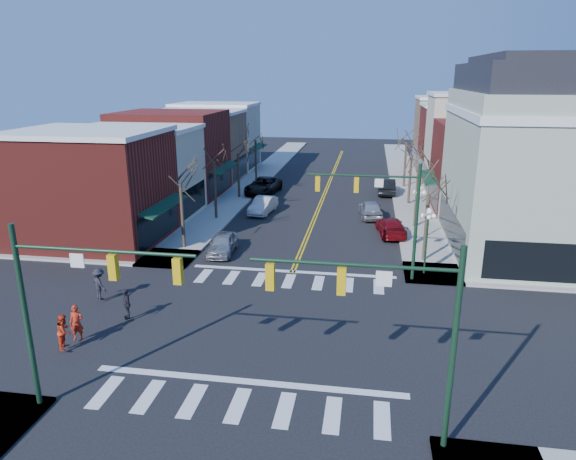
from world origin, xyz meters
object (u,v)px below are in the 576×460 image
at_px(victorian_corner, 549,158).
at_px(car_left_far, 263,186).
at_px(car_right_near, 391,227).
at_px(pedestrian_dark_a, 127,304).
at_px(car_left_mid, 263,205).
at_px(pedestrian_red_a, 77,323).
at_px(pedestrian_dark_b, 99,284).
at_px(lamppost_midblock, 419,204).
at_px(lamppost_corner, 427,230).
at_px(pedestrian_red_b, 64,331).
at_px(car_right_far, 386,186).
at_px(car_left_near, 223,244).
at_px(car_right_mid, 371,209).

height_order(victorian_corner, car_left_far, victorian_corner).
bearing_deg(car_right_near, pedestrian_dark_a, 43.21).
relative_size(car_left_mid, pedestrian_red_a, 2.58).
relative_size(pedestrian_red_a, pedestrian_dark_b, 0.96).
relative_size(lamppost_midblock, pedestrian_red_a, 2.51).
bearing_deg(lamppost_midblock, pedestrian_dark_a, -135.47).
height_order(car_right_near, pedestrian_dark_a, pedestrian_dark_a).
height_order(lamppost_corner, pedestrian_red_b, lamppost_corner).
height_order(car_left_far, pedestrian_red_b, pedestrian_red_b).
bearing_deg(car_right_far, pedestrian_dark_a, 66.18).
height_order(car_left_near, car_left_far, car_left_far).
bearing_deg(lamppost_corner, car_right_far, 94.50).
xyz_separation_m(car_right_near, car_right_mid, (-1.60, 4.99, 0.08)).
height_order(car_left_mid, pedestrian_red_a, pedestrian_red_a).
xyz_separation_m(car_left_far, pedestrian_dark_b, (-3.42, -27.77, 0.20)).
bearing_deg(victorian_corner, pedestrian_red_a, -145.55).
distance_m(car_right_far, pedestrian_dark_a, 34.47).
relative_size(victorian_corner, pedestrian_dark_b, 7.98).
xyz_separation_m(car_right_near, pedestrian_dark_b, (-16.22, -15.00, 0.36)).
height_order(lamppost_midblock, car_right_far, lamppost_midblock).
height_order(lamppost_corner, car_left_near, lamppost_corner).
relative_size(victorian_corner, car_left_near, 3.43).
bearing_deg(lamppost_midblock, car_left_mid, 152.84).
bearing_deg(car_right_near, car_left_far, -52.76).
distance_m(lamppost_midblock, car_right_far, 16.61).
distance_m(lamppost_midblock, pedestrian_dark_a, 21.84).
height_order(car_right_near, pedestrian_red_b, pedestrian_red_b).
relative_size(car_right_near, car_right_mid, 1.05).
xyz_separation_m(car_left_near, car_right_mid, (10.18, 11.20, 0.06)).
relative_size(car_left_near, car_left_far, 0.68).
xyz_separation_m(car_left_mid, pedestrian_red_b, (-3.90, -25.16, 0.24)).
height_order(car_left_mid, car_right_far, car_right_far).
xyz_separation_m(car_right_mid, pedestrian_red_b, (-13.50, -25.18, 0.20)).
bearing_deg(pedestrian_dark_b, pedestrian_red_b, 135.96).
bearing_deg(lamppost_midblock, car_right_mid, 116.97).
bearing_deg(car_right_mid, car_left_near, 40.43).
bearing_deg(car_left_near, car_left_mid, 83.11).
distance_m(car_left_near, pedestrian_dark_a, 10.91).
bearing_deg(pedestrian_red_a, pedestrian_dark_b, 93.80).
bearing_deg(car_right_far, victorian_corner, 120.50).
bearing_deg(pedestrian_red_a, pedestrian_dark_a, 50.54).
height_order(victorian_corner, car_right_far, victorian_corner).
bearing_deg(car_right_mid, car_right_near, 100.48).
bearing_deg(car_left_mid, victorian_corner, -11.87).
bearing_deg(pedestrian_red_a, lamppost_midblock, 34.48).
xyz_separation_m(car_left_far, pedestrian_dark_a, (-0.90, -29.72, 0.09)).
height_order(car_right_far, pedestrian_red_b, pedestrian_red_b).
distance_m(car_left_far, car_right_near, 18.08).
bearing_deg(lamppost_corner, pedestrian_dark_b, -159.30).
xyz_separation_m(lamppost_midblock, pedestrian_red_a, (-16.77, -17.70, -1.95)).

